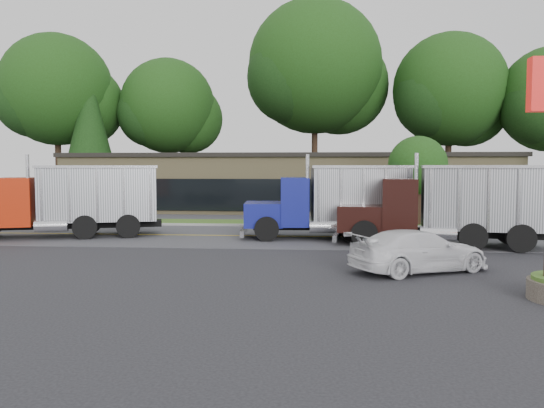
# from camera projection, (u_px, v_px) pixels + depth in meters

# --- Properties ---
(ground) EXTENTS (140.00, 140.00, 0.00)m
(ground) POSITION_uv_depth(u_px,v_px,m) (179.00, 273.00, 16.50)
(ground) COLOR #343439
(ground) RESTS_ON ground
(road) EXTENTS (60.00, 8.00, 0.02)m
(road) POSITION_uv_depth(u_px,v_px,m) (228.00, 236.00, 25.45)
(road) COLOR #5A5A5F
(road) RESTS_ON ground
(center_line) EXTENTS (60.00, 0.12, 0.01)m
(center_line) POSITION_uv_depth(u_px,v_px,m) (228.00, 236.00, 25.45)
(center_line) COLOR gold
(center_line) RESTS_ON ground
(curb) EXTENTS (60.00, 0.30, 0.12)m
(curb) POSITION_uv_depth(u_px,v_px,m) (240.00, 226.00, 29.62)
(curb) COLOR #9E9E99
(curb) RESTS_ON ground
(grass_verge) EXTENTS (60.00, 3.40, 0.03)m
(grass_verge) POSITION_uv_depth(u_px,v_px,m) (245.00, 223.00, 31.41)
(grass_verge) COLOR #386021
(grass_verge) RESTS_ON ground
(far_parking) EXTENTS (60.00, 7.00, 0.02)m
(far_parking) POSITION_uv_depth(u_px,v_px,m) (255.00, 215.00, 36.38)
(far_parking) COLOR #5A5A5F
(far_parking) RESTS_ON ground
(strip_mall) EXTENTS (32.00, 12.00, 4.00)m
(strip_mall) POSITION_uv_depth(u_px,v_px,m) (289.00, 183.00, 42.03)
(strip_mall) COLOR #98875D
(strip_mall) RESTS_ON ground
(tree_far_a) EXTENTS (10.97, 10.32, 15.65)m
(tree_far_a) POSITION_uv_depth(u_px,v_px,m) (59.00, 95.00, 49.44)
(tree_far_a) COLOR #382619
(tree_far_a) RESTS_ON ground
(tree_far_b) EXTENTS (9.54, 8.98, 13.61)m
(tree_far_b) POSITION_uv_depth(u_px,v_px,m) (170.00, 111.00, 50.65)
(tree_far_b) COLOR #382619
(tree_far_b) RESTS_ON ground
(tree_far_c) EXTENTS (13.18, 12.41, 18.80)m
(tree_far_c) POSITION_uv_depth(u_px,v_px,m) (317.00, 73.00, 49.25)
(tree_far_c) COLOR #382619
(tree_far_c) RESTS_ON ground
(tree_far_d) EXTENTS (10.67, 10.04, 15.22)m
(tree_far_d) POSITION_uv_depth(u_px,v_px,m) (451.00, 95.00, 47.37)
(tree_far_d) COLOR #382619
(tree_far_d) RESTS_ON ground
(evergreen_left) EXTENTS (5.31, 5.31, 12.08)m
(evergreen_left) POSITION_uv_depth(u_px,v_px,m) (90.00, 130.00, 47.22)
(evergreen_left) COLOR #382619
(evergreen_left) RESTS_ON ground
(tree_verge) EXTENTS (3.57, 3.36, 5.09)m
(tree_verge) POSITION_uv_depth(u_px,v_px,m) (418.00, 168.00, 30.37)
(tree_verge) COLOR #382619
(tree_verge) RESTS_ON ground
(dump_truck_red) EXTENTS (9.43, 5.11, 3.36)m
(dump_truck_red) POSITION_uv_depth(u_px,v_px,m) (72.00, 199.00, 25.02)
(dump_truck_red) COLOR black
(dump_truck_red) RESTS_ON ground
(dump_truck_blue) EXTENTS (7.72, 3.14, 3.36)m
(dump_truck_blue) POSITION_uv_depth(u_px,v_px,m) (336.00, 200.00, 24.48)
(dump_truck_blue) COLOR black
(dump_truck_blue) RESTS_ON ground
(dump_truck_maroon) EXTENTS (8.64, 3.74, 3.36)m
(dump_truck_maroon) POSITION_uv_depth(u_px,v_px,m) (454.00, 203.00, 21.96)
(dump_truck_maroon) COLOR black
(dump_truck_maroon) RESTS_ON ground
(rally_car) EXTENTS (4.92, 3.68, 1.33)m
(rally_car) POSITION_uv_depth(u_px,v_px,m) (419.00, 251.00, 16.73)
(rally_car) COLOR silver
(rally_car) RESTS_ON ground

